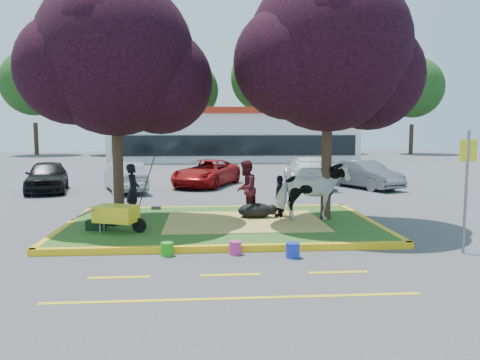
{
  "coord_description": "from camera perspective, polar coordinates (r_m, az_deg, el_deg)",
  "views": [
    {
      "loc": [
        -0.46,
        -12.46,
        2.63
      ],
      "look_at": [
        0.53,
        0.5,
        1.23
      ],
      "focal_mm": 35.0,
      "sensor_mm": 36.0,
      "label": 1
    }
  ],
  "objects": [
    {
      "name": "ground",
      "position": [
        12.74,
        -2.21,
        -5.77
      ],
      "size": [
        90.0,
        90.0,
        0.0
      ],
      "primitive_type": "plane",
      "color": "#424244",
      "rests_on": "ground"
    },
    {
      "name": "median_island",
      "position": [
        12.72,
        -2.21,
        -5.44
      ],
      "size": [
        8.0,
        5.0,
        0.15
      ],
      "primitive_type": "cube",
      "color": "#25541A",
      "rests_on": "ground"
    },
    {
      "name": "curb_near",
      "position": [
        10.21,
        -1.66,
        -8.34
      ],
      "size": [
        8.3,
        0.16,
        0.15
      ],
      "primitive_type": "cube",
      "color": "yellow",
      "rests_on": "ground"
    },
    {
      "name": "curb_far",
      "position": [
        15.26,
        -2.58,
        -3.49
      ],
      "size": [
        8.3,
        0.16,
        0.15
      ],
      "primitive_type": "cube",
      "color": "yellow",
      "rests_on": "ground"
    },
    {
      "name": "curb_left",
      "position": [
        13.22,
        -20.26,
        -5.38
      ],
      "size": [
        0.16,
        5.3,
        0.15
      ],
      "primitive_type": "cube",
      "color": "yellow",
      "rests_on": "ground"
    },
    {
      "name": "curb_right",
      "position": [
        13.5,
        15.43,
        -4.98
      ],
      "size": [
        0.16,
        5.3,
        0.15
      ],
      "primitive_type": "cube",
      "color": "yellow",
      "rests_on": "ground"
    },
    {
      "name": "straw_bedding",
      "position": [
        12.74,
        0.49,
        -5.05
      ],
      "size": [
        4.2,
        3.0,
        0.01
      ],
      "primitive_type": "cube",
      "color": "#C8B252",
      "rests_on": "median_island"
    },
    {
      "name": "tree_purple_left",
      "position": [
        13.16,
        -14.9,
        13.5
      ],
      "size": [
        5.06,
        4.2,
        6.51
      ],
      "color": "black",
      "rests_on": "median_island"
    },
    {
      "name": "tree_purple_right",
      "position": [
        13.22,
        10.85,
        14.44
      ],
      "size": [
        5.3,
        4.4,
        6.82
      ],
      "color": "black",
      "rests_on": "median_island"
    },
    {
      "name": "fire_lane_stripe_a",
      "position": [
        8.8,
        -14.53,
        -11.42
      ],
      "size": [
        1.1,
        0.12,
        0.01
      ],
      "primitive_type": "cube",
      "color": "yellow",
      "rests_on": "ground"
    },
    {
      "name": "fire_lane_stripe_b",
      "position": [
        8.68,
        -1.15,
        -11.48
      ],
      "size": [
        1.1,
        0.12,
        0.01
      ],
      "primitive_type": "cube",
      "color": "yellow",
      "rests_on": "ground"
    },
    {
      "name": "fire_lane_stripe_c",
      "position": [
        9.01,
        11.9,
        -10.95
      ],
      "size": [
        1.1,
        0.12,
        0.01
      ],
      "primitive_type": "cube",
      "color": "yellow",
      "rests_on": "ground"
    },
    {
      "name": "fire_lane_long",
      "position": [
        7.54,
        -0.62,
        -14.24
      ],
      "size": [
        6.0,
        0.1,
        0.01
      ],
      "primitive_type": "cube",
      "color": "yellow",
      "rests_on": "ground"
    },
    {
      "name": "retail_building",
      "position": [
        40.52,
        -0.88,
        5.62
      ],
      "size": [
        20.4,
        8.4,
        4.4
      ],
      "color": "silver",
      "rests_on": "ground"
    },
    {
      "name": "treeline",
      "position": [
        50.35,
        -2.46,
        11.97
      ],
      "size": [
        46.58,
        7.8,
        14.63
      ],
      "color": "black",
      "rests_on": "ground"
    },
    {
      "name": "cow",
      "position": [
        12.94,
        8.76,
        -1.38
      ],
      "size": [
        1.94,
        0.97,
        1.6
      ],
      "primitive_type": "imported",
      "rotation": [
        0.0,
        0.0,
        1.63
      ],
      "color": "white",
      "rests_on": "median_island"
    },
    {
      "name": "calf",
      "position": [
        13.21,
        1.88,
        -3.74
      ],
      "size": [
        1.12,
        0.88,
        0.42
      ],
      "primitive_type": "ellipsoid",
      "rotation": [
        0.0,
        0.0,
        -0.38
      ],
      "color": "black",
      "rests_on": "median_island"
    },
    {
      "name": "handler",
      "position": [
        13.78,
        -12.92,
        -1.2
      ],
      "size": [
        0.36,
        0.55,
        1.51
      ],
      "primitive_type": "imported",
      "rotation": [
        0.0,
        0.0,
        1.57
      ],
      "color": "black",
      "rests_on": "median_island"
    },
    {
      "name": "visitor_a",
      "position": [
        13.28,
        0.71,
        -1.07
      ],
      "size": [
        0.89,
        0.97,
        1.62
      ],
      "primitive_type": "imported",
      "rotation": [
        0.0,
        0.0,
        -2.0
      ],
      "color": "#48141B",
      "rests_on": "median_island"
    },
    {
      "name": "visitor_b",
      "position": [
        13.38,
        4.87,
        -1.96
      ],
      "size": [
        0.37,
        0.73,
        1.19
      ],
      "primitive_type": "imported",
      "rotation": [
        0.0,
        0.0,
        -1.69
      ],
      "color": "black",
      "rests_on": "median_island"
    },
    {
      "name": "wheelbarrow",
      "position": [
        11.65,
        -14.8,
        -4.05
      ],
      "size": [
        1.76,
        0.89,
        0.67
      ],
      "rotation": [
        0.0,
        0.0,
        -0.35
      ],
      "color": "black",
      "rests_on": "median_island"
    },
    {
      "name": "gear_bag_dark",
      "position": [
        12.77,
        -15.82,
        -4.63
      ],
      "size": [
        0.64,
        0.51,
        0.29
      ],
      "primitive_type": "cube",
      "rotation": [
        0.0,
        0.0,
        -0.42
      ],
      "color": "black",
      "rests_on": "median_island"
    },
    {
      "name": "gear_bag_green",
      "position": [
        12.21,
        -17.13,
        -5.25
      ],
      "size": [
        0.47,
        0.3,
        0.25
      ],
      "primitive_type": "cube",
      "rotation": [
        0.0,
        0.0,
        0.02
      ],
      "color": "black",
      "rests_on": "median_island"
    },
    {
      "name": "sign_post",
      "position": [
        10.94,
        25.92,
        0.25
      ],
      "size": [
        0.37,
        0.06,
        2.62
      ],
      "rotation": [
        0.0,
        0.0,
        -0.01
      ],
      "color": "slate",
      "rests_on": "ground"
    },
    {
      "name": "bucket_green",
      "position": [
        10.0,
        -8.88,
        -8.33
      ],
      "size": [
        0.33,
        0.33,
        0.28
      ],
      "primitive_type": "cylinder",
      "rotation": [
        0.0,
        0.0,
        -0.31
      ],
      "color": "#239C18",
      "rests_on": "ground"
    },
    {
      "name": "bucket_pink",
      "position": [
        9.99,
        -0.57,
        -8.27
      ],
      "size": [
        0.29,
        0.29,
        0.28
      ],
      "primitive_type": "cylinder",
      "rotation": [
        0.0,
        0.0,
        0.11
      ],
      "color": "#CA2C80",
      "rests_on": "ground"
    },
    {
      "name": "bucket_blue",
      "position": [
        9.81,
        6.44,
        -8.51
      ],
      "size": [
        0.34,
        0.34,
        0.31
      ],
      "primitive_type": "cylinder",
      "rotation": [
        0.0,
        0.0,
        0.19
      ],
      "color": "#1630B5",
      "rests_on": "ground"
    },
    {
      "name": "car_black",
      "position": [
        21.46,
        -22.46,
        0.43
      ],
      "size": [
        2.38,
        4.15,
        1.33
      ],
      "primitive_type": "imported",
      "rotation": [
        0.0,
        0.0,
        0.22
      ],
      "color": "black",
      "rests_on": "ground"
    },
    {
      "name": "car_silver",
      "position": [
        20.49,
        -13.87,
        0.37
      ],
      "size": [
        2.47,
        4.05,
        1.26
      ],
      "primitive_type": "imported",
      "rotation": [
        0.0,
        0.0,
        3.46
      ],
      "color": "#999CA1",
      "rests_on": "ground"
    },
    {
      "name": "car_red",
      "position": [
        21.9,
        -4.09,
        0.87
      ],
      "size": [
        3.63,
        4.9,
        1.24
      ],
      "primitive_type": "imported",
      "rotation": [
        0.0,
        0.0,
        -0.4
      ],
      "color": "maroon",
      "rests_on": "ground"
    },
    {
      "name": "car_white",
      "position": [
        22.19,
        8.27,
        1.07
      ],
      "size": [
        2.26,
        4.87,
        1.38
      ],
      "primitive_type": "imported",
      "rotation": [
        0.0,
        0.0,
        3.07
      ],
      "color": "white",
      "rests_on": "ground"
    },
    {
      "name": "car_grey",
      "position": [
        21.77,
        14.94,
        0.65
      ],
      "size": [
        2.74,
        3.99,
        1.25
      ],
      "primitive_type": "imported",
      "rotation": [
        0.0,
        0.0,
        0.42
      ],
      "color": "#5B5E63",
      "rests_on": "ground"
    }
  ]
}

